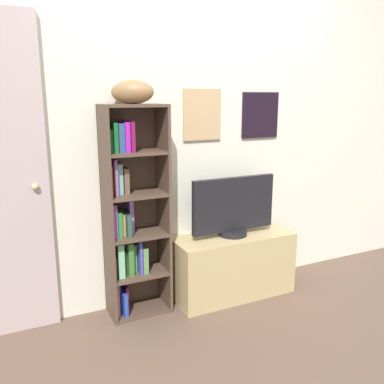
# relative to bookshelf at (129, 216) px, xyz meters

# --- Properties ---
(ground) EXTENTS (5.20, 5.20, 0.04)m
(ground) POSITION_rel_bookshelf_xyz_m (0.58, -0.99, -0.76)
(ground) COLOR brown
(back_wall) EXTENTS (4.80, 0.08, 2.50)m
(back_wall) POSITION_rel_bookshelf_xyz_m (0.58, 0.14, 0.52)
(back_wall) COLOR silver
(back_wall) RESTS_ON ground
(bookshelf) EXTENTS (0.43, 0.27, 1.51)m
(bookshelf) POSITION_rel_bookshelf_xyz_m (0.00, 0.00, 0.00)
(bookshelf) COLOR #4F3C2F
(bookshelf) RESTS_ON ground
(football) EXTENTS (0.32, 0.27, 0.15)m
(football) POSITION_rel_bookshelf_xyz_m (0.04, -0.03, 0.85)
(football) COLOR olive
(football) RESTS_ON bookshelf
(tv_stand) EXTENTS (0.96, 0.39, 0.50)m
(tv_stand) POSITION_rel_bookshelf_xyz_m (0.81, -0.09, -0.49)
(tv_stand) COLOR tan
(tv_stand) RESTS_ON ground
(television) EXTENTS (0.69, 0.22, 0.46)m
(television) POSITION_rel_bookshelf_xyz_m (0.81, -0.09, -0.01)
(television) COLOR black
(television) RESTS_ON tv_stand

